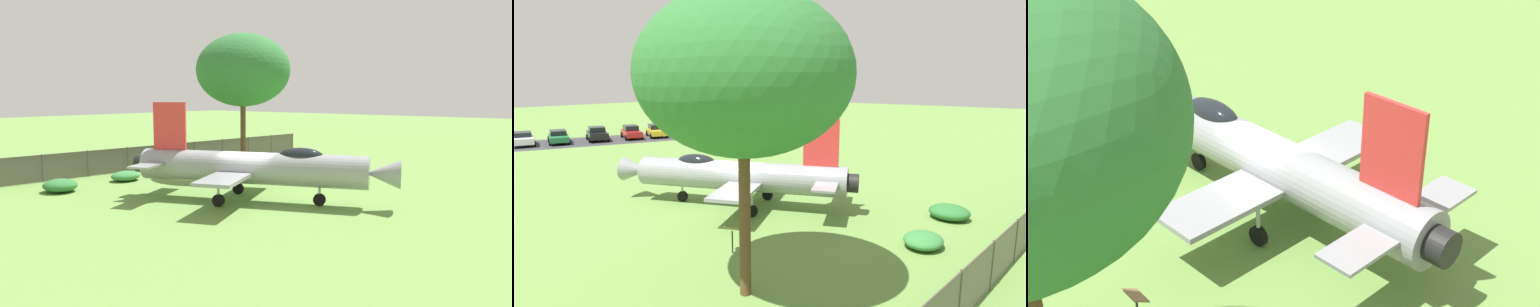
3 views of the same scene
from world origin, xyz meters
TOP-DOWN VIEW (x-y plane):
  - ground_plane at (0.00, 0.00)m, footprint 200.00×200.00m
  - display_jet at (0.15, -0.34)m, footprint 8.32×12.84m
  - shade_tree at (6.75, 6.30)m, footprint 6.08×6.60m
  - perimeter_fence at (0.26, 12.65)m, footprint 36.91×4.49m
  - shrub_near_fence at (-0.50, 9.67)m, footprint 1.84×1.55m
  - shrub_by_tree at (-4.81, 9.60)m, footprint 1.78×1.93m
  - info_plaque at (4.70, 3.82)m, footprint 0.57×0.69m

SIDE VIEW (x-z plane):
  - ground_plane at x=0.00m, z-range 0.00..0.00m
  - shrub_near_fence at x=-0.50m, z-range 0.00..0.61m
  - shrub_by_tree at x=-4.81m, z-range 0.00..0.72m
  - info_plaque at x=4.70m, z-range 0.28..1.43m
  - perimeter_fence at x=0.26m, z-range 0.05..1.77m
  - display_jet at x=0.15m, z-range -0.72..4.20m
  - shade_tree at x=6.75m, z-range 2.24..11.64m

